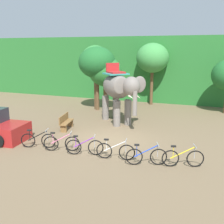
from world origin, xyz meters
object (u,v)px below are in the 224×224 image
tree_far_right (97,63)px  bike_yellow (183,158)px  bike_pink (62,143)px  elephant (119,89)px  bike_black (38,140)px  tree_center_left (105,72)px  tree_left (153,58)px  bike_white (115,151)px  wooden_bench (66,122)px  tree_center_right (95,62)px  bike_purple (85,147)px  bike_blue (146,156)px

tree_far_right → bike_yellow: tree_far_right is taller
tree_far_right → bike_pink: 9.27m
elephant → bike_black: (-2.21, -5.48, -1.82)m
bike_black → bike_yellow: bearing=2.1°
bike_yellow → tree_far_right: bearing=131.7°
tree_center_left → tree_left: bearing=48.2°
elephant → bike_pink: bearing=-99.7°
bike_white → wooden_bench: size_ratio=1.09×
tree_center_right → bike_white: tree_center_right is taller
bike_purple → bike_blue: bearing=-1.6°
tree_left → bike_white: tree_left is taller
bike_purple → bike_white: size_ratio=0.97×
tree_far_right → bike_white: bearing=-61.8°
bike_purple → bike_blue: size_ratio=1.02×
tree_far_right → wooden_bench: (0.31, -5.41, -3.15)m
bike_pink → bike_yellow: size_ratio=1.00×
bike_blue → wooden_bench: bike_blue is taller
tree_far_right → bike_black: size_ratio=2.95×
tree_center_left → wooden_bench: size_ratio=2.65×
tree_center_right → tree_center_left: (0.81, 0.01, -0.75)m
tree_far_right → bike_yellow: bearing=-48.3°
tree_center_left → tree_center_right: bearing=-179.4°
tree_far_right → tree_left: tree_left is taller
tree_left → elephant: bearing=-96.0°
tree_left → bike_purple: 12.51m
tree_center_left → bike_white: (3.98, -8.75, -2.56)m
elephant → bike_black: size_ratio=2.30×
tree_center_right → bike_white: 10.50m
tree_center_right → tree_far_right: size_ratio=1.02×
tree_center_left → elephant: 4.02m
tree_far_right → tree_left: (3.48, 3.47, 0.26)m
bike_pink → bike_purple: (1.22, -0.05, 0.00)m
tree_far_right → elephant: tree_far_right is taller
elephant → bike_pink: 5.81m
tree_center_right → bike_yellow: bearing=-48.2°
tree_center_right → bike_blue: size_ratio=3.03×
bike_black → bike_white: (3.97, -0.00, 0.00)m
tree_center_left → tree_far_right: bearing=-158.0°
tree_left → bike_white: bearing=-84.9°
tree_center_left → bike_black: (0.01, -8.75, -2.56)m
tree_left → wooden_bench: 10.03m
bike_black → tree_center_left: bearing=90.0°
tree_far_right → elephant: (2.80, -3.04, -1.42)m
bike_white → bike_blue: same height
bike_pink → wooden_bench: (-1.56, 3.07, 0.09)m
tree_left → bike_yellow: 12.85m
tree_center_left → tree_left: (2.90, 3.24, 0.94)m
tree_center_right → bike_pink: 9.55m
tree_center_right → bike_blue: tree_center_right is taller
tree_center_left → wooden_bench: tree_center_left is taller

